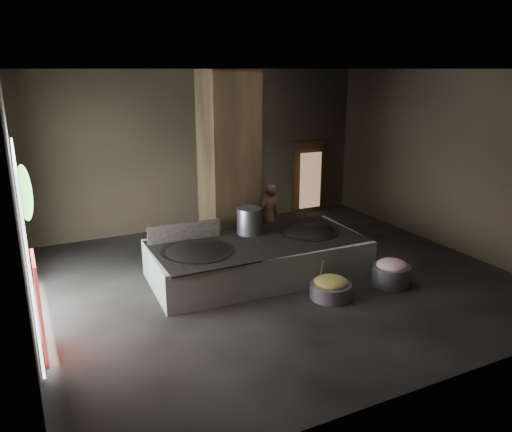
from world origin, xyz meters
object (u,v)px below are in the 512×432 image
hearth_platform (258,258)px  wok_left (197,255)px  cook (269,215)px  veg_basin (331,291)px  meat_basin (391,275)px  stock_pot (249,221)px  wok_right (308,235)px

hearth_platform → wok_left: size_ratio=3.17×
cook → veg_basin: cook is taller
wok_left → meat_basin: (3.81, -1.67, -0.53)m
cook → veg_basin: bearing=72.1°
stock_pot → wok_right: bearing=-21.0°
hearth_platform → wok_right: wok_right is taller
wok_right → meat_basin: wok_right is taller
wok_right → cook: cook is taller
cook → veg_basin: size_ratio=1.96×
hearth_platform → meat_basin: 2.93m
stock_pot → hearth_platform: bearing=-95.2°
wok_right → veg_basin: (-0.53, -1.73, -0.59)m
stock_pot → cook: (1.10, 1.13, -0.30)m
stock_pot → meat_basin: size_ratio=0.77×
wok_right → veg_basin: bearing=-106.8°
wok_left → hearth_platform: bearing=2.0°
wok_right → veg_basin: wok_right is taller
stock_pot → veg_basin: 2.56m
veg_basin → wok_right: bearing=73.2°
wok_left → meat_basin: bearing=-23.7°
hearth_platform → cook: size_ratio=2.87×
wok_left → cook: cook is taller
wok_left → wok_right: size_ratio=1.07×
meat_basin → stock_pot: bearing=135.5°
wok_right → cook: bearing=97.0°
hearth_platform → meat_basin: size_ratio=5.88×
wok_right → stock_pot: size_ratio=2.25×
wok_left → wok_right: bearing=2.0°
hearth_platform → stock_pot: bearing=87.6°
wok_right → meat_basin: size_ratio=1.73×
stock_pot → cook: size_ratio=0.37×
hearth_platform → wok_right: (1.35, 0.05, 0.34)m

